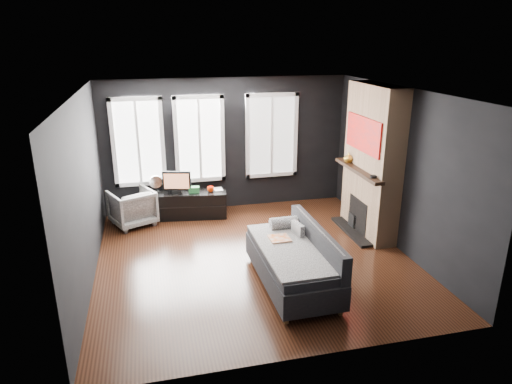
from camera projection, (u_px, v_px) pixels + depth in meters
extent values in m
plane|color=black|center=(254.00, 259.00, 7.49)|extent=(5.00, 5.00, 0.00)
plane|color=white|center=(254.00, 92.00, 6.61)|extent=(5.00, 5.00, 0.00)
cube|color=black|center=(226.00, 145.00, 9.35)|extent=(5.00, 0.02, 2.70)
cube|color=black|center=(84.00, 193.00, 6.50)|extent=(0.02, 5.00, 2.70)
cube|color=black|center=(400.00, 170.00, 7.60)|extent=(0.02, 5.00, 2.70)
cube|color=gray|center=(298.00, 233.00, 6.95)|extent=(0.12, 0.32, 0.32)
imported|color=silver|center=(132.00, 206.00, 8.73)|extent=(0.97, 0.94, 0.77)
imported|color=red|center=(211.00, 188.00, 9.07)|extent=(0.16, 0.14, 0.13)
imported|color=#A79786|center=(214.00, 185.00, 9.15)|extent=(0.17, 0.02, 0.23)
cube|color=#297437|center=(194.00, 190.00, 9.03)|extent=(0.22, 0.15, 0.12)
imported|color=yellow|center=(348.00, 158.00, 8.48)|extent=(0.21, 0.21, 0.18)
cylinder|color=black|center=(373.00, 177.00, 7.58)|extent=(0.15, 0.15, 0.04)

